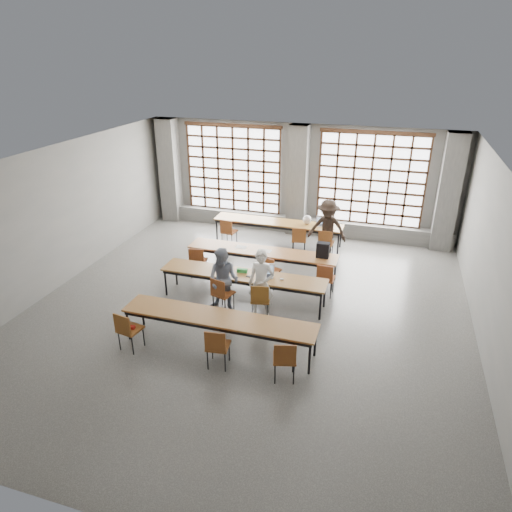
{
  "coord_description": "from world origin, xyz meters",
  "views": [
    {
      "loc": [
        2.9,
        -8.73,
        5.62
      ],
      "look_at": [
        0.09,
        0.4,
        1.24
      ],
      "focal_mm": 32.0,
      "sensor_mm": 36.0,
      "label": 1
    }
  ],
  "objects": [
    {
      "name": "ceiling",
      "position": [
        0.0,
        0.0,
        3.5
      ],
      "size": [
        11.0,
        11.0,
        0.0
      ],
      "primitive_type": "plane",
      "rotation": [
        3.14,
        0.0,
        0.0
      ],
      "color": "silver",
      "rests_on": "floor"
    },
    {
      "name": "plastic_bag",
      "position": [
        0.56,
        4.14,
        0.87
      ],
      "size": [
        0.31,
        0.28,
        0.29
      ],
      "primitive_type": "ellipsoid",
      "rotation": [
        0.0,
        0.0,
        -0.31
      ],
      "color": "white",
      "rests_on": "desk_row_a"
    },
    {
      "name": "wall_back",
      "position": [
        0.0,
        5.5,
        1.75
      ],
      "size": [
        10.0,
        0.0,
        10.0
      ],
      "primitive_type": "plane",
      "rotation": [
        1.57,
        0.0,
        0.0
      ],
      "color": "#60605D",
      "rests_on": "floor"
    },
    {
      "name": "chair_near_mid",
      "position": [
        0.11,
        -2.17,
        0.54
      ],
      "size": [
        0.47,
        0.47,
        0.88
      ],
      "color": "brown",
      "rests_on": "floor"
    },
    {
      "name": "chair_front_left",
      "position": [
        -0.55,
        -0.23,
        0.54
      ],
      "size": [
        0.52,
        0.52,
        0.88
      ],
      "color": "brown",
      "rests_on": "floor"
    },
    {
      "name": "backpack",
      "position": [
        1.41,
        1.9,
        0.93
      ],
      "size": [
        0.32,
        0.2,
        0.4
      ],
      "primitive_type": "cube",
      "rotation": [
        0.0,
        0.0,
        -0.01
      ],
      "color": "black",
      "rests_on": "desk_row_b"
    },
    {
      "name": "chair_mid_left",
      "position": [
        -1.77,
        1.22,
        0.54
      ],
      "size": [
        0.48,
        0.49,
        0.88
      ],
      "color": "maroon",
      "rests_on": "floor"
    },
    {
      "name": "chair_back_right",
      "position": [
        1.26,
        3.46,
        0.54
      ],
      "size": [
        0.44,
        0.44,
        0.88
      ],
      "color": "brown",
      "rests_on": "floor"
    },
    {
      "name": "student_back",
      "position": [
        1.26,
        3.59,
        0.86
      ],
      "size": [
        1.15,
        0.71,
        1.72
      ],
      "primitive_type": "imported",
      "rotation": [
        0.0,
        0.0,
        -0.07
      ],
      "color": "black",
      "rests_on": "floor"
    },
    {
      "name": "desk_row_c",
      "position": [
        -0.23,
        0.39,
        0.66
      ],
      "size": [
        4.0,
        0.7,
        0.73
      ],
      "color": "brown",
      "rests_on": "floor"
    },
    {
      "name": "phone",
      "position": [
        -0.05,
        0.29,
        0.74
      ],
      "size": [
        0.14,
        0.08,
        0.01
      ],
      "primitive_type": "cube",
      "rotation": [
        0.0,
        0.0,
        -0.19
      ],
      "color": "black",
      "rests_on": "desk_row_c"
    },
    {
      "name": "window_left",
      "position": [
        -2.25,
        5.42,
        1.9
      ],
      "size": [
        3.32,
        0.12,
        3.0
      ],
      "color": "white",
      "rests_on": "wall_back"
    },
    {
      "name": "desk_row_d",
      "position": [
        -0.1,
        -1.54,
        0.66
      ],
      "size": [
        4.0,
        0.7,
        0.73
      ],
      "color": "brown",
      "rests_on": "floor"
    },
    {
      "name": "window_right",
      "position": [
        2.25,
        5.42,
        1.9
      ],
      "size": [
        3.32,
        0.12,
        3.0
      ],
      "color": "white",
      "rests_on": "wall_back"
    },
    {
      "name": "laptop_back",
      "position": [
        1.0,
        4.2,
        0.79
      ],
      "size": [
        0.4,
        0.35,
        0.26
      ],
      "color": "#BCBCC1",
      "rests_on": "desk_row_a"
    },
    {
      "name": "wall_front",
      "position": [
        0.0,
        -5.5,
        1.75
      ],
      "size": [
        10.0,
        0.0,
        10.0
      ],
      "primitive_type": "plane",
      "rotation": [
        -1.57,
        0.0,
        0.0
      ],
      "color": "#60605D",
      "rests_on": "floor"
    },
    {
      "name": "desk_row_b",
      "position": [
        -0.19,
        1.85,
        0.66
      ],
      "size": [
        4.0,
        0.7,
        0.73
      ],
      "color": "brown",
      "rests_on": "floor"
    },
    {
      "name": "laptop_front",
      "position": [
        0.31,
        0.5,
        0.79
      ],
      "size": [
        0.41,
        0.36,
        0.26
      ],
      "color": "#B1B2B6",
      "rests_on": "desk_row_c"
    },
    {
      "name": "chair_back_mid",
      "position": [
        0.47,
        3.46,
        0.54
      ],
      "size": [
        0.48,
        0.48,
        0.88
      ],
      "color": "brown",
      "rests_on": "floor"
    },
    {
      "name": "sill_ledge",
      "position": [
        0.0,
        5.3,
        0.25
      ],
      "size": [
        9.8,
        0.35,
        0.5
      ],
      "primitive_type": "cube",
      "color": "#545452",
      "rests_on": "floor"
    },
    {
      "name": "floor",
      "position": [
        0.0,
        0.0,
        0.0
      ],
      "size": [
        11.0,
        11.0,
        0.0
      ],
      "primitive_type": "plane",
      "color": "#494947",
      "rests_on": "ground"
    },
    {
      "name": "column_mid",
      "position": [
        0.0,
        5.22,
        1.75
      ],
      "size": [
        0.6,
        0.55,
        3.5
      ],
      "primitive_type": "cube",
      "color": "#545452",
      "rests_on": "floor"
    },
    {
      "name": "paper_sheet_a",
      "position": [
        -0.79,
        1.9,
        0.73
      ],
      "size": [
        0.3,
        0.21,
        0.0
      ],
      "primitive_type": "cube",
      "rotation": [
        0.0,
        0.0,
        0.01
      ],
      "color": "white",
      "rests_on": "desk_row_b"
    },
    {
      "name": "chair_mid_centre",
      "position": [
        0.19,
        1.22,
        0.54
      ],
      "size": [
        0.51,
        0.51,
        0.88
      ],
      "color": "maroon",
      "rests_on": "floor"
    },
    {
      "name": "chair_near_left",
      "position": [
        -1.81,
        -2.17,
        0.54
      ],
      "size": [
        0.48,
        0.49,
        0.88
      ],
      "color": "brown",
      "rests_on": "floor"
    },
    {
      "name": "green_box",
      "position": [
        -0.28,
        0.47,
        0.78
      ],
      "size": [
        0.26,
        0.11,
        0.09
      ],
      "primitive_type": "cube",
      "rotation": [
        0.0,
        0.0,
        0.1
      ],
      "color": "#2E8D3E",
      "rests_on": "desk_row_c"
    },
    {
      "name": "student_male",
      "position": [
        0.37,
        -0.11,
        0.81
      ],
      "size": [
        0.59,
        0.39,
        1.63
      ],
      "primitive_type": "imported",
      "rotation": [
        0.0,
        0.0,
        0.0
      ],
      "color": "white",
      "rests_on": "floor"
    },
    {
      "name": "column_left",
      "position": [
        -4.5,
        5.22,
        1.75
      ],
      "size": [
        0.6,
        0.55,
        3.5
      ],
      "primitive_type": "cube",
      "color": "#545452",
      "rests_on": "floor"
    },
    {
      "name": "wall_right",
      "position": [
        5.0,
        0.0,
        1.75
      ],
      "size": [
        0.0,
        11.0,
        11.0
      ],
      "primitive_type": "plane",
      "rotation": [
        1.57,
        0.0,
        -1.57
      ],
      "color": "#60605D",
      "rests_on": "floor"
    },
    {
      "name": "chair_front_right",
      "position": [
        0.39,
        -0.24,
        0.54
      ],
      "size": [
        0.49,
        0.49,
        0.88
      ],
      "color": "brown",
      "rests_on": "floor"
    },
    {
      "name": "paper_sheet_c",
      "position": [
        -0.09,
        1.85,
        0.73
      ],
      "size": [
        0.3,
        0.22,
        0.0
      ],
      "primitive_type": "cube",
      "rotation": [
        0.0,
        0.0,
        -0.04
      ],
      "color": "white",
      "rests_on": "desk_row_b"
    },
    {
      "name": "red_pouch",
      "position": [
        -1.8,
        -2.09,
        0.5
      ],
      "size": [
        0.2,
        0.09,
        0.06
      ],
      "primitive_type": "cube",
      "rotation": [
        0.0,
        0.0,
        0.06
      ],
      "color": "maroon",
      "rests_on": "chair_near_left"
    },
    {
      "name": "chair_mid_right",
      "position": [
        1.61,
        1.22,
        0.54
      ],
      "size": [
        0.43,
        0.44,
        0.88
      ],
      "color": "brown",
      "rests_on": "floor"
    },
    {
      "name": "student_female",
      "position": [
        -0.53,
        -0.11,
        0.77
      ],
      "size": [
        0.77,
        0.61,
        1.54
      ],
      "primitive_type": "imported",
      "rotation": [
        0.0,
        0.0,
        -0.03
      ],
      "color": "navy",
      "rests_on": "floor"
    },
    {
      "name": "desk_row_a",
      "position": [
        -0.34,
        4.09,
        0.66
      ],
      "size": [
        4.0,
        0.7,
        0.73
      ],
      "color": "brown",
      "rests_on": "floor"
    },
    {
      "name": "wall_left",
      "position": [
        -5.0,
        0.0,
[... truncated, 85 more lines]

